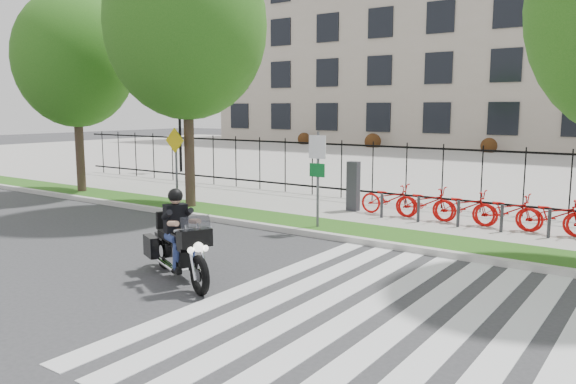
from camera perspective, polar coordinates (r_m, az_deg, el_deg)
The scene contains 15 objects.
ground at distance 11.86m, azimuth -12.15°, elevation -7.53°, with size 120.00×120.00×0.00m, color #343436.
curb at distance 14.83m, azimuth -0.42°, elevation -3.81°, with size 60.00×0.20×0.15m, color #B8B5AD.
grass_verge at distance 15.51m, azimuth 1.41°, elevation -3.26°, with size 60.00×1.50×0.15m, color #275816.
sidewalk at distance 17.60m, azimuth 5.95°, elevation -1.89°, with size 60.00×3.50×0.15m, color #A19D96.
plaza at distance 33.89m, azimuth 20.68°, elevation 2.56°, with size 80.00×34.00×0.10m, color #A19D96.
crosswalk_stripes at distance 9.08m, azimuth 9.52°, elevation -12.47°, with size 5.70×8.00×0.01m, color silver, non-canonical shape.
iron_fence at distance 18.98m, azimuth 8.60°, elevation 2.09°, with size 30.00×0.06×2.00m, color black, non-canonical shape.
office_building at distance 53.68m, azimuth 26.86°, elevation 14.81°, with size 60.00×21.90×20.15m.
lamp_post_left at distance 28.37m, azimuth -10.98°, elevation 8.29°, with size 1.06×0.70×4.25m.
street_tree_0 at distance 22.43m, azimuth -20.84°, elevation 12.53°, with size 4.34×4.34×7.38m.
street_tree_1 at distance 18.09m, azimuth -10.31°, elevation 16.27°, with size 4.97×4.97×8.44m.
bike_share_station at distance 15.41m, azimuth 23.07°, elevation -1.95°, with size 9.97×0.85×1.50m.
sign_pole_regulatory at distance 14.55m, azimuth 3.02°, elevation 2.59°, with size 0.50×0.09×2.50m.
sign_pole_warning at distance 17.89m, azimuth -11.34°, elevation 3.55°, with size 0.78×0.09×2.49m.
motorcycle_rider at distance 10.82m, azimuth -10.97°, elevation -5.22°, with size 2.53×1.46×2.10m.
Camera 1 is at (8.45, -7.67, 3.24)m, focal length 35.00 mm.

